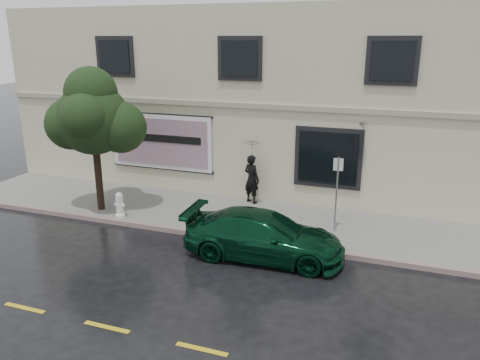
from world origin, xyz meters
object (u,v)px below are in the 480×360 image
(car, at_px, (264,235))
(pedestrian, at_px, (252,179))
(fire_hydrant, at_px, (120,205))
(street_tree, at_px, (93,119))

(car, distance_m, pedestrian, 4.12)
(pedestrian, relative_size, fire_hydrant, 2.09)
(pedestrian, xyz_separation_m, fire_hydrant, (-3.70, -2.80, -0.47))
(car, height_order, street_tree, street_tree)
(fire_hydrant, bearing_deg, car, -13.92)
(pedestrian, relative_size, street_tree, 0.41)
(car, xyz_separation_m, fire_hydrant, (-5.29, 0.98, -0.09))
(fire_hydrant, bearing_deg, pedestrian, 33.71)
(pedestrian, distance_m, street_tree, 5.78)
(pedestrian, bearing_deg, car, 136.74)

